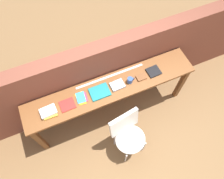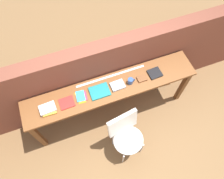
{
  "view_description": "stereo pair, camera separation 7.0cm",
  "coord_description": "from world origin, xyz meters",
  "px_view_note": "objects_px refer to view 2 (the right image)",
  "views": [
    {
      "loc": [
        -0.55,
        -1.04,
        3.55
      ],
      "look_at": [
        0.0,
        0.25,
        0.9
      ],
      "focal_mm": 35.0,
      "sensor_mm": 36.0,
      "label": 1
    },
    {
      "loc": [
        -0.49,
        -1.07,
        3.55
      ],
      "look_at": [
        0.0,
        0.25,
        0.9
      ],
      "focal_mm": 35.0,
      "sensor_mm": 36.0,
      "label": 2
    }
  ],
  "objects_px": {
    "magazine_cycling": "(67,103)",
    "mug": "(131,81)",
    "chair_white_moulded": "(126,134)",
    "book_open_centre": "(100,91)",
    "book_repair_rightmost": "(155,73)",
    "pamphlet_pile_colourful": "(81,96)",
    "leather_journal_brown": "(142,79)",
    "book_stack_leftmost": "(48,109)"
  },
  "relations": [
    {
      "from": "book_repair_rightmost",
      "to": "mug",
      "type": "bearing_deg",
      "value": 179.64
    },
    {
      "from": "magazine_cycling",
      "to": "chair_white_moulded",
      "type": "bearing_deg",
      "value": -43.63
    },
    {
      "from": "book_open_centre",
      "to": "book_repair_rightmost",
      "type": "bearing_deg",
      "value": 0.33
    },
    {
      "from": "book_open_centre",
      "to": "book_repair_rightmost",
      "type": "height_order",
      "value": "book_repair_rightmost"
    },
    {
      "from": "book_stack_leftmost",
      "to": "book_open_centre",
      "type": "relative_size",
      "value": 0.8
    },
    {
      "from": "magazine_cycling",
      "to": "book_repair_rightmost",
      "type": "height_order",
      "value": "book_repair_rightmost"
    },
    {
      "from": "mug",
      "to": "book_repair_rightmost",
      "type": "bearing_deg",
      "value": 2.14
    },
    {
      "from": "leather_journal_brown",
      "to": "magazine_cycling",
      "type": "bearing_deg",
      "value": 179.17
    },
    {
      "from": "magazine_cycling",
      "to": "leather_journal_brown",
      "type": "xyz_separation_m",
      "value": [
        1.09,
        -0.01,
        0.0
      ]
    },
    {
      "from": "book_repair_rightmost",
      "to": "leather_journal_brown",
      "type": "bearing_deg",
      "value": -177.74
    },
    {
      "from": "pamphlet_pile_colourful",
      "to": "magazine_cycling",
      "type": "bearing_deg",
      "value": -173.38
    },
    {
      "from": "mug",
      "to": "book_repair_rightmost",
      "type": "xyz_separation_m",
      "value": [
        0.38,
        0.01,
        -0.03
      ]
    },
    {
      "from": "mug",
      "to": "leather_journal_brown",
      "type": "relative_size",
      "value": 0.85
    },
    {
      "from": "leather_journal_brown",
      "to": "pamphlet_pile_colourful",
      "type": "bearing_deg",
      "value": 177.52
    },
    {
      "from": "book_stack_leftmost",
      "to": "pamphlet_pile_colourful",
      "type": "bearing_deg",
      "value": 4.59
    },
    {
      "from": "chair_white_moulded",
      "to": "pamphlet_pile_colourful",
      "type": "distance_m",
      "value": 0.83
    },
    {
      "from": "magazine_cycling",
      "to": "book_stack_leftmost",
      "type": "bearing_deg",
      "value": -178.26
    },
    {
      "from": "mug",
      "to": "leather_journal_brown",
      "type": "distance_m",
      "value": 0.18
    },
    {
      "from": "book_stack_leftmost",
      "to": "leather_journal_brown",
      "type": "distance_m",
      "value": 1.35
    },
    {
      "from": "leather_journal_brown",
      "to": "book_repair_rightmost",
      "type": "bearing_deg",
      "value": 4.33
    },
    {
      "from": "pamphlet_pile_colourful",
      "to": "leather_journal_brown",
      "type": "xyz_separation_m",
      "value": [
        0.89,
        -0.03,
        0.0
      ]
    },
    {
      "from": "leather_journal_brown",
      "to": "chair_white_moulded",
      "type": "bearing_deg",
      "value": -128.35
    },
    {
      "from": "chair_white_moulded",
      "to": "book_open_centre",
      "type": "xyz_separation_m",
      "value": [
        -0.18,
        0.6,
        0.37
      ]
    },
    {
      "from": "book_stack_leftmost",
      "to": "magazine_cycling",
      "type": "distance_m",
      "value": 0.25
    },
    {
      "from": "book_open_centre",
      "to": "leather_journal_brown",
      "type": "height_order",
      "value": "same"
    },
    {
      "from": "magazine_cycling",
      "to": "pamphlet_pile_colourful",
      "type": "height_order",
      "value": "same"
    },
    {
      "from": "book_stack_leftmost",
      "to": "book_open_centre",
      "type": "bearing_deg",
      "value": 1.64
    },
    {
      "from": "chair_white_moulded",
      "to": "magazine_cycling",
      "type": "xyz_separation_m",
      "value": [
        -0.64,
        0.59,
        0.36
      ]
    },
    {
      "from": "chair_white_moulded",
      "to": "magazine_cycling",
      "type": "bearing_deg",
      "value": 137.53
    },
    {
      "from": "chair_white_moulded",
      "to": "leather_journal_brown",
      "type": "distance_m",
      "value": 0.82
    },
    {
      "from": "book_stack_leftmost",
      "to": "leather_journal_brown",
      "type": "xyz_separation_m",
      "value": [
        1.35,
        0.01,
        -0.02
      ]
    },
    {
      "from": "chair_white_moulded",
      "to": "mug",
      "type": "xyz_separation_m",
      "value": [
        0.28,
        0.58,
        0.4
      ]
    },
    {
      "from": "book_stack_leftmost",
      "to": "magazine_cycling",
      "type": "relative_size",
      "value": 1.1
    },
    {
      "from": "magazine_cycling",
      "to": "mug",
      "type": "distance_m",
      "value": 0.92
    },
    {
      "from": "book_repair_rightmost",
      "to": "pamphlet_pile_colourful",
      "type": "bearing_deg",
      "value": 176.77
    },
    {
      "from": "pamphlet_pile_colourful",
      "to": "book_repair_rightmost",
      "type": "distance_m",
      "value": 1.1
    },
    {
      "from": "book_open_centre",
      "to": "leather_journal_brown",
      "type": "distance_m",
      "value": 0.63
    },
    {
      "from": "book_open_centre",
      "to": "mug",
      "type": "xyz_separation_m",
      "value": [
        0.45,
        -0.01,
        0.03
      ]
    },
    {
      "from": "leather_journal_brown",
      "to": "book_open_centre",
      "type": "bearing_deg",
      "value": 178.17
    },
    {
      "from": "mug",
      "to": "book_stack_leftmost",
      "type": "bearing_deg",
      "value": -179.58
    },
    {
      "from": "book_open_centre",
      "to": "book_stack_leftmost",
      "type": "bearing_deg",
      "value": -178.19
    },
    {
      "from": "chair_white_moulded",
      "to": "book_repair_rightmost",
      "type": "relative_size",
      "value": 4.82
    }
  ]
}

